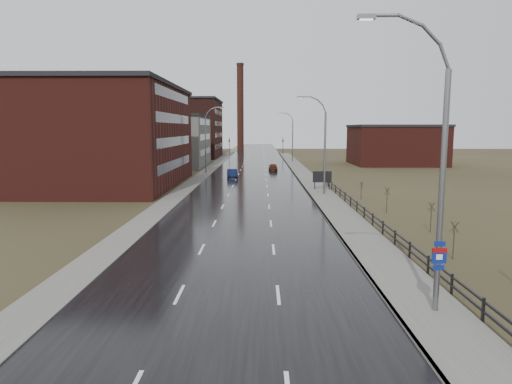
{
  "coord_description": "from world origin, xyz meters",
  "views": [
    {
      "loc": [
        1.5,
        -16.31,
        7.71
      ],
      "look_at": [
        1.12,
        17.44,
        3.0
      ],
      "focal_mm": 32.0,
      "sensor_mm": 36.0,
      "label": 1
    }
  ],
  "objects_px": {
    "car_near": "(232,174)",
    "car_far": "(273,167)",
    "streetlight_main": "(435,170)",
    "billboard": "(322,177)"
  },
  "relations": [
    {
      "from": "billboard",
      "to": "car_far",
      "type": "xyz_separation_m",
      "value": [
        -5.39,
        27.1,
        -1.02
      ]
    },
    {
      "from": "streetlight_main",
      "to": "billboard",
      "type": "xyz_separation_m",
      "value": [
        0.63,
        38.16,
        -4.39
      ]
    },
    {
      "from": "streetlight_main",
      "to": "car_near",
      "type": "distance_m",
      "value": 53.82
    },
    {
      "from": "car_near",
      "to": "car_far",
      "type": "xyz_separation_m",
      "value": [
        6.69,
        12.96,
        -0.03
      ]
    },
    {
      "from": "car_far",
      "to": "billboard",
      "type": "bearing_deg",
      "value": 99.69
    },
    {
      "from": "billboard",
      "to": "streetlight_main",
      "type": "bearing_deg",
      "value": -90.94
    },
    {
      "from": "streetlight_main",
      "to": "billboard",
      "type": "distance_m",
      "value": 38.42
    },
    {
      "from": "streetlight_main",
      "to": "billboard",
      "type": "relative_size",
      "value": 4.96
    },
    {
      "from": "billboard",
      "to": "car_far",
      "type": "relative_size",
      "value": 0.64
    },
    {
      "from": "car_near",
      "to": "streetlight_main",
      "type": "bearing_deg",
      "value": -85.46
    }
  ]
}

